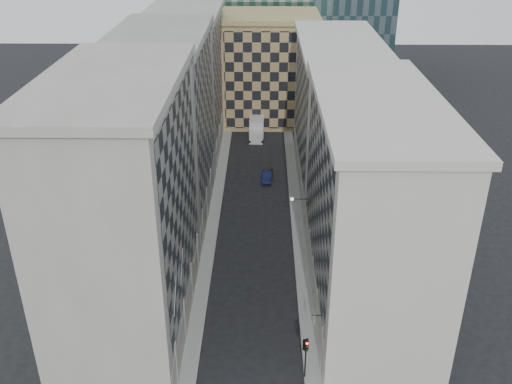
{
  "coord_description": "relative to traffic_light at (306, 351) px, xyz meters",
  "views": [
    {
      "loc": [
        0.96,
        -32.08,
        35.56
      ],
      "look_at": [
        0.32,
        14.77,
        11.74
      ],
      "focal_mm": 40.0,
      "sensor_mm": 36.0,
      "label": 1
    }
  ],
  "objects": [
    {
      "name": "traffic_light",
      "position": [
        0.0,
        0.0,
        0.0
      ],
      "size": [
        0.48,
        0.48,
        3.92
      ],
      "rotation": [
        0.0,
        0.0,
        0.34
      ],
      "color": "black",
      "rests_on": "sidewalk_east"
    },
    {
      "name": "tan_block",
      "position": [
        -2.55,
        64.39,
        6.48
      ],
      "size": [
        16.8,
        14.8,
        18.8
      ],
      "color": "#A58757",
      "rests_on": "ground"
    },
    {
      "name": "sidewalk_east",
      "position": [
        0.7,
        26.5,
        -2.88
      ],
      "size": [
        1.5,
        100.0,
        0.15
      ],
      "primitive_type": "cube",
      "color": "gray",
      "rests_on": "ground"
    },
    {
      "name": "sidewalk_west",
      "position": [
        -9.8,
        26.5,
        -2.88
      ],
      "size": [
        1.5,
        100.0,
        0.15
      ],
      "primitive_type": "cube",
      "color": "gray",
      "rests_on": "ground"
    },
    {
      "name": "shop_sign",
      "position": [
        0.87,
        2.97,
        0.88
      ],
      "size": [
        0.82,
        0.72,
        0.79
      ],
      "rotation": [
        0.0,
        0.0,
        -0.11
      ],
      "color": "black",
      "rests_on": "ground"
    },
    {
      "name": "box_truck",
      "position": [
        -4.74,
        54.81,
        -1.56
      ],
      "size": [
        2.48,
        5.88,
        3.2
      ],
      "rotation": [
        0.0,
        0.0,
        -0.02
      ],
      "color": "silver",
      "rests_on": "ground"
    },
    {
      "name": "bldg_right_b",
      "position": [
        6.34,
        38.5,
        6.89
      ],
      "size": [
        10.8,
        28.8,
        19.7
      ],
      "color": "beige",
      "rests_on": "ground"
    },
    {
      "name": "bldg_left_b",
      "position": [
        -15.43,
        29.5,
        8.37
      ],
      "size": [
        10.8,
        22.8,
        22.7
      ],
      "color": "gray",
      "rests_on": "ground"
    },
    {
      "name": "bracket_lamp",
      "position": [
        -0.17,
        20.5,
        3.24
      ],
      "size": [
        1.98,
        0.36,
        0.36
      ],
      "color": "black",
      "rests_on": "ground"
    },
    {
      "name": "flagpoles_left",
      "position": [
        -10.45,
        2.5,
        5.04
      ],
      "size": [
        0.1,
        6.33,
        2.33
      ],
      "color": "gray",
      "rests_on": "ground"
    },
    {
      "name": "bldg_left_c",
      "position": [
        -15.43,
        51.5,
        7.87
      ],
      "size": [
        10.8,
        22.8,
        21.7
      ],
      "color": "gray",
      "rests_on": "ground"
    },
    {
      "name": "bldg_left_a",
      "position": [
        -15.43,
        7.5,
        8.87
      ],
      "size": [
        10.8,
        22.8,
        23.7
      ],
      "color": "gray",
      "rests_on": "ground"
    },
    {
      "name": "dark_car",
      "position": [
        -3.04,
        38.03,
        -2.28
      ],
      "size": [
        1.71,
        4.21,
        1.36
      ],
      "primitive_type": "imported",
      "rotation": [
        0.0,
        0.0,
        -0.07
      ],
      "color": "#10183B",
      "rests_on": "ground"
    },
    {
      "name": "bldg_right_a",
      "position": [
        6.33,
        11.5,
        7.36
      ],
      "size": [
        10.8,
        26.8,
        20.7
      ],
      "color": "beige",
      "rests_on": "ground"
    }
  ]
}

